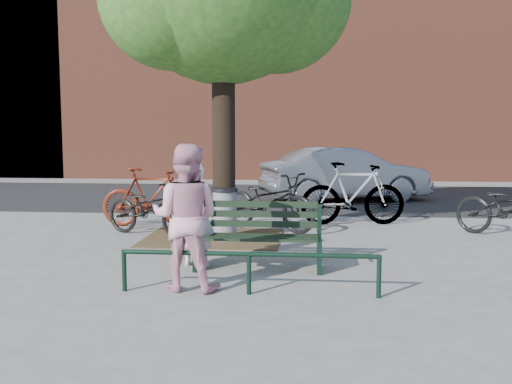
# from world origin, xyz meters

# --- Properties ---
(ground) EXTENTS (90.00, 90.00, 0.00)m
(ground) POSITION_xyz_m (0.00, 0.00, 0.00)
(ground) COLOR gray
(ground) RESTS_ON ground
(dirt_pit) EXTENTS (2.40, 2.00, 0.02)m
(dirt_pit) POSITION_xyz_m (-1.00, 2.20, 0.01)
(dirt_pit) COLOR brown
(dirt_pit) RESTS_ON ground
(road) EXTENTS (40.00, 7.00, 0.01)m
(road) POSITION_xyz_m (0.00, 8.50, 0.01)
(road) COLOR black
(road) RESTS_ON ground
(townhouse_row) EXTENTS (45.00, 4.00, 14.00)m
(townhouse_row) POSITION_xyz_m (0.17, 16.00, 6.25)
(townhouse_row) COLOR brown
(townhouse_row) RESTS_ON ground
(park_bench) EXTENTS (1.74, 0.54, 0.97)m
(park_bench) POSITION_xyz_m (-0.00, 0.08, 0.48)
(park_bench) COLOR black
(park_bench) RESTS_ON ground
(guard_railing) EXTENTS (3.06, 0.06, 0.51)m
(guard_railing) POSITION_xyz_m (0.00, -1.20, 0.40)
(guard_railing) COLOR black
(guard_railing) RESTS_ON ground
(person_left) EXTENTS (0.55, 0.37, 1.48)m
(person_left) POSITION_xyz_m (-0.90, 0.15, 0.74)
(person_left) COLOR silver
(person_left) RESTS_ON ground
(person_right) EXTENTS (0.92, 0.75, 1.76)m
(person_right) POSITION_xyz_m (-0.78, -1.05, 0.88)
(person_right) COLOR pink
(person_right) RESTS_ON ground
(litter_bin) EXTENTS (0.45, 0.45, 0.93)m
(litter_bin) POSITION_xyz_m (-0.76, 2.00, 0.47)
(litter_bin) COLOR gray
(litter_bin) RESTS_ON ground
(bicycle_a) EXTENTS (2.01, 1.39, 1.00)m
(bicycle_a) POSITION_xyz_m (-2.20, 2.34, 0.50)
(bicycle_a) COLOR black
(bicycle_a) RESTS_ON ground
(bicycle_b) EXTENTS (1.97, 0.57, 1.18)m
(bicycle_b) POSITION_xyz_m (-2.44, 3.27, 0.59)
(bicycle_b) COLOR #56190C
(bicycle_b) RESTS_ON ground
(bicycle_c) EXTENTS (2.19, 1.79, 1.12)m
(bicycle_c) POSITION_xyz_m (-0.08, 3.11, 0.56)
(bicycle_c) COLOR black
(bicycle_c) RESTS_ON ground
(bicycle_d) EXTENTS (2.19, 0.91, 1.27)m
(bicycle_d) POSITION_xyz_m (1.58, 3.89, 0.64)
(bicycle_d) COLOR gray
(bicycle_d) RESTS_ON ground
(bicycle_e) EXTENTS (2.01, 1.92, 1.08)m
(bicycle_e) POSITION_xyz_m (4.27, 2.70, 0.54)
(bicycle_e) COLOR black
(bicycle_e) RESTS_ON ground
(parked_car) EXTENTS (4.68, 3.03, 1.46)m
(parked_car) POSITION_xyz_m (1.66, 7.69, 0.73)
(parked_car) COLOR gray
(parked_car) RESTS_ON ground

